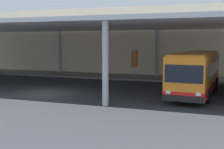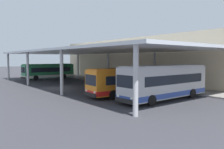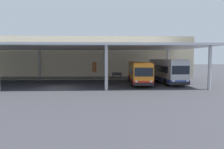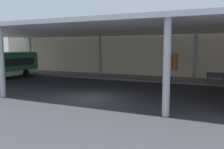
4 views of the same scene
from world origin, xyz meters
The scene contains 6 objects.
ground_plane centered at (0.00, 0.00, 0.00)m, with size 200.00×200.00×0.00m, color #333338.
platform_kerb centered at (0.00, 11.75, 0.09)m, with size 42.00×4.50×0.18m, color gray.
station_building_facade centered at (0.00, 15.00, 4.03)m, with size 48.00×1.60×8.06m, color #C1B293.
canopy_shelter centered at (0.00, 5.50, 5.31)m, with size 40.00×17.00×5.55m.
bench_waiting centered at (8.42, 11.82, 0.66)m, with size 1.80×0.45×0.92m.
banner_sign centered at (4.32, 10.94, 1.98)m, with size 0.70×0.12×3.20m.
Camera 4 is at (8.70, -15.13, 3.71)m, focal length 37.77 mm.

